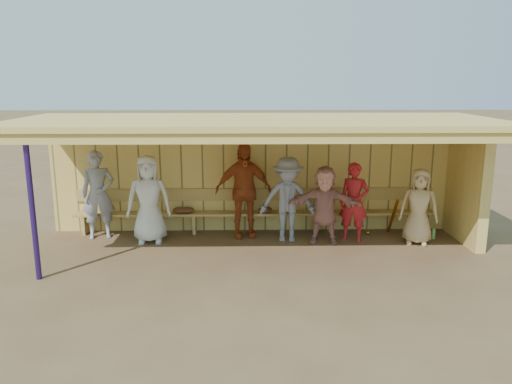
% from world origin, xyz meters
% --- Properties ---
extents(ground, '(90.00, 90.00, 0.00)m').
position_xyz_m(ground, '(0.00, 0.00, 0.00)').
color(ground, brown).
rests_on(ground, ground).
extents(player_a, '(0.75, 0.58, 1.81)m').
position_xyz_m(player_a, '(-3.21, 0.81, 0.91)').
color(player_a, '#919299').
rests_on(player_a, ground).
extents(player_b, '(0.91, 0.64, 1.77)m').
position_xyz_m(player_b, '(-2.13, 0.50, 0.88)').
color(player_b, white).
rests_on(player_b, ground).
extents(player_d, '(1.20, 0.63, 1.96)m').
position_xyz_m(player_d, '(-0.25, 0.81, 0.98)').
color(player_d, '#A9441B').
rests_on(player_d, ground).
extents(player_e, '(1.14, 0.69, 1.71)m').
position_xyz_m(player_e, '(0.63, 0.53, 0.85)').
color(player_e, gray).
rests_on(player_e, ground).
extents(player_f, '(1.50, 0.68, 1.56)m').
position_xyz_m(player_f, '(1.36, 0.38, 0.78)').
color(player_f, tan).
rests_on(player_f, ground).
extents(player_g, '(0.67, 0.54, 1.59)m').
position_xyz_m(player_g, '(1.97, 0.50, 0.80)').
color(player_g, '#B41C1F').
rests_on(player_g, ground).
extents(player_h, '(0.85, 0.67, 1.52)m').
position_xyz_m(player_h, '(3.21, 0.28, 0.76)').
color(player_h, tan).
rests_on(player_h, ground).
extents(dugout_structure, '(8.80, 3.20, 2.50)m').
position_xyz_m(dugout_structure, '(0.39, 0.69, 1.69)').
color(dugout_structure, '#E5C262').
rests_on(dugout_structure, ground).
extents(bench, '(7.60, 0.34, 0.93)m').
position_xyz_m(bench, '(0.00, 1.12, 0.53)').
color(bench, tan).
rests_on(bench, ground).
extents(dugout_equipment, '(5.42, 0.62, 0.80)m').
position_xyz_m(dugout_equipment, '(-0.23, 0.99, 0.49)').
color(dugout_equipment, orange).
rests_on(dugout_equipment, ground).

